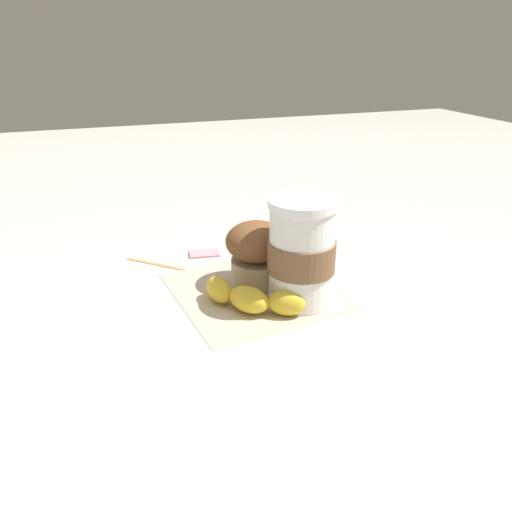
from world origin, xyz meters
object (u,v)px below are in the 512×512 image
at_px(muffin, 256,251).
at_px(sugar_packet, 204,252).
at_px(coffee_cup, 301,252).
at_px(banana, 251,298).

bearing_deg(muffin, sugar_packet, -69.67).
bearing_deg(coffee_cup, muffin, -61.40).
relative_size(muffin, sugar_packet, 1.90).
height_order(muffin, sugar_packet, muffin).
height_order(muffin, banana, muffin).
bearing_deg(coffee_cup, sugar_packet, -66.60).
distance_m(coffee_cup, muffin, 0.08).
distance_m(muffin, sugar_packet, 0.15).
xyz_separation_m(coffee_cup, banana, (0.07, 0.00, -0.06)).
xyz_separation_m(banana, sugar_packet, (0.01, -0.20, -0.02)).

